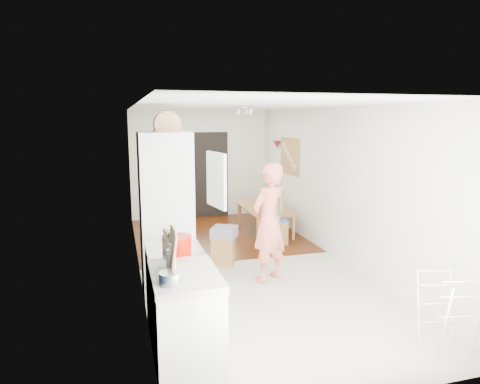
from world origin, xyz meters
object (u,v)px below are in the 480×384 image
dining_chair (275,219)px  dining_table (266,222)px  drying_rack (448,314)px  person (269,212)px  stool (223,250)px

dining_chair → dining_table: bearing=88.8°
dining_table → drying_rack: 4.81m
dining_chair → drying_rack: 4.03m
person → dining_table: person is taller
person → drying_rack: person is taller
stool → drying_rack: bearing=-64.6°
dining_chair → drying_rack: size_ratio=1.15×
stool → dining_table: bearing=51.2°
dining_table → stool: 2.07m
person → dining_table: bearing=-137.8°
person → drying_rack: size_ratio=2.44×
drying_rack → dining_chair: bearing=107.2°
dining_chair → stool: 1.48m
person → dining_table: size_ratio=1.55×
stool → drying_rack: (1.51, -3.18, 0.19)m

